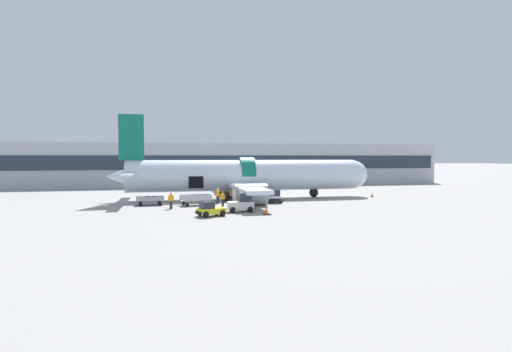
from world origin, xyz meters
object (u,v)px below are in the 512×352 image
object	(u,v)px
baggage_cart_loading	(197,200)
baggage_cart_queued	(151,201)
ground_crew_loader_b	(231,195)
ground_crew_loader_a	(218,195)
baggage_tug_lead	(210,210)
baggage_tug_mid	(273,197)
airplane	(243,176)
ground_crew_driver	(171,200)
ground_crew_supervisor	(223,198)
baggage_tug_rear	(242,204)

from	to	relation	value
baggage_cart_loading	baggage_cart_queued	size ratio (longest dim) A/B	1.09
ground_crew_loader_b	ground_crew_loader_a	bearing A→B (deg)	-147.35
ground_crew_loader_a	baggage_tug_lead	bearing A→B (deg)	-100.75
baggage_tug_mid	ground_crew_loader_a	distance (m)	6.29
airplane	ground_crew_loader_a	xyz separation A→B (m)	(-3.68, -4.43, -1.89)
baggage_cart_loading	ground_crew_driver	size ratio (longest dim) A/B	2.57
baggage_tug_mid	ground_crew_driver	bearing A→B (deg)	-164.53
baggage_tug_mid	baggage_cart_loading	xyz separation A→B (m)	(-8.66, -0.80, -0.05)
airplane	ground_crew_driver	size ratio (longest dim) A/B	20.05
baggage_tug_lead	ground_crew_loader_a	bearing A→B (deg)	79.25
baggage_cart_loading	ground_crew_supervisor	bearing A→B (deg)	-25.30
baggage_tug_rear	ground_crew_supervisor	distance (m)	5.04
ground_crew_loader_a	airplane	bearing A→B (deg)	50.28
baggage_tug_lead	ground_crew_driver	bearing A→B (deg)	119.06
airplane	baggage_tug_lead	distance (m)	15.14
baggage_cart_loading	ground_crew_driver	distance (m)	3.61
ground_crew_driver	ground_crew_supervisor	xyz separation A→B (m)	(5.34, 1.11, -0.04)
baggage_tug_lead	baggage_tug_mid	distance (m)	12.18
baggage_cart_loading	baggage_tug_lead	bearing A→B (deg)	-85.96
ground_crew_loader_b	baggage_cart_loading	bearing A→B (deg)	-150.88
ground_crew_loader_a	baggage_cart_queued	bearing A→B (deg)	-179.78
baggage_tug_rear	baggage_cart_queued	xyz separation A→B (m)	(-8.58, 7.30, -0.23)
airplane	ground_crew_driver	xyz separation A→B (m)	(-8.80, -7.97, -1.93)
ground_crew_driver	baggage_tug_lead	bearing A→B (deg)	-60.94
baggage_tug_rear	baggage_cart_queued	distance (m)	11.27
ground_crew_loader_a	ground_crew_driver	xyz separation A→B (m)	(-5.12, -3.54, -0.04)
baggage_tug_lead	baggage_cart_loading	size ratio (longest dim) A/B	0.65
ground_crew_loader_b	ground_crew_driver	bearing A→B (deg)	-145.83
baggage_tug_lead	ground_crew_driver	xyz separation A→B (m)	(-3.31, 5.96, 0.30)
baggage_cart_loading	ground_crew_loader_a	xyz separation A→B (m)	(2.39, 1.19, 0.30)
baggage_tug_rear	ground_crew_loader_a	distance (m)	7.46
airplane	ground_crew_loader_b	distance (m)	4.35
baggage_tug_lead	baggage_tug_mid	xyz separation A→B (m)	(8.08, 9.11, 0.10)
airplane	baggage_tug_rear	bearing A→B (deg)	-101.06
baggage_tug_mid	ground_crew_driver	world-z (taller)	ground_crew_driver
baggage_tug_mid	ground_crew_loader_a	world-z (taller)	ground_crew_loader_a
baggage_tug_rear	ground_crew_loader_a	bearing A→B (deg)	100.71
ground_crew_loader_a	ground_crew_driver	bearing A→B (deg)	-145.34
baggage_cart_loading	ground_crew_loader_b	xyz separation A→B (m)	(4.09, 2.28, 0.23)
baggage_cart_loading	ground_crew_driver	world-z (taller)	ground_crew_driver
airplane	ground_crew_supervisor	xyz separation A→B (m)	(-3.46, -6.86, -1.97)
airplane	baggage_cart_queued	world-z (taller)	airplane
baggage_tug_mid	ground_crew_loader_b	world-z (taller)	ground_crew_loader_b
baggage_tug_lead	ground_crew_loader_b	distance (m)	11.16
baggage_tug_rear	ground_crew_driver	bearing A→B (deg)	149.77
baggage_cart_loading	ground_crew_loader_a	world-z (taller)	ground_crew_loader_a
baggage_cart_loading	baggage_tug_mid	bearing A→B (deg)	5.30
baggage_tug_rear	baggage_cart_loading	bearing A→B (deg)	121.60
baggage_tug_mid	baggage_cart_queued	world-z (taller)	baggage_tug_mid
airplane	baggage_cart_queued	xyz separation A→B (m)	(-10.88, -4.46, -2.28)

